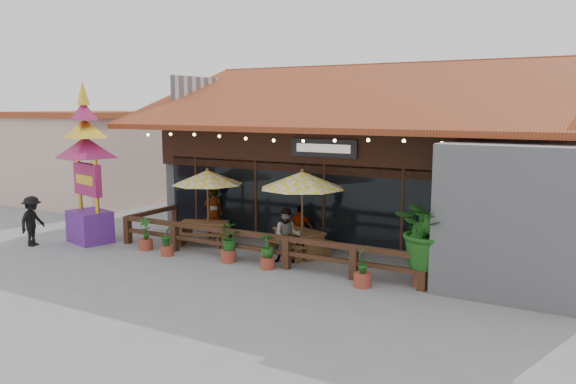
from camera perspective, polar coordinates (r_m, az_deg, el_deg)
The scene contains 19 objects.
ground at distance 15.89m, azimuth 2.34°, elevation -7.60°, with size 100.00×100.00×0.00m, color gray.
restaurant_building at distance 21.40m, azimuth 11.09°, elevation 2.47°, with size 15.50×14.73×6.09m.
patio_railing at distance 16.63m, azimuth -5.02°, elevation -4.70°, with size 10.00×2.60×0.92m.
neighbor_building at distance 29.50m, azimuth -18.79°, elevation 3.68°, with size 8.40×8.40×4.22m.
umbrella_left at distance 18.36m, azimuth -8.19°, elevation 1.45°, with size 2.46×2.46×2.49m.
umbrella_right at distance 16.20m, azimuth 1.46°, elevation 1.17°, with size 2.85×2.85×2.68m.
picnic_table_left at distance 18.57m, azimuth -8.53°, elevation -3.73°, with size 1.91×1.79×0.74m.
picnic_table_right at distance 16.95m, azimuth 1.15°, elevation -4.72°, with size 2.03×1.91×0.78m.
thai_sign_tower at distance 19.39m, azimuth -19.84°, elevation 3.86°, with size 2.59×2.59×5.67m.
tropical_plant at distance 14.28m, azimuth 14.12°, elevation -3.80°, with size 2.20×2.31×2.49m.
diner_a at distance 19.35m, azimuth -7.57°, elevation -2.05°, with size 0.64×0.42×1.76m, color #331C10.
diner_b at distance 16.07m, azimuth -0.08°, elevation -4.46°, with size 0.78×0.61×1.60m, color #331C10.
diner_c at distance 17.50m, azimuth 1.32°, elevation -3.69°, with size 0.83×0.35×1.41m, color #331C10.
pedestrian at distance 19.84m, azimuth -24.54°, elevation -2.70°, with size 1.05×0.60×1.62m, color black.
planter_a at distance 18.17m, azimuth -14.26°, elevation -4.39°, with size 0.44×0.42×1.03m.
planter_b at distance 17.31m, azimuth -12.20°, elevation -4.96°, with size 0.39×0.39×0.95m.
planter_c at distance 16.30m, azimuth -6.10°, elevation -5.00°, with size 0.72×0.64×1.09m.
planter_d at distance 15.58m, azimuth -2.09°, elevation -6.12°, with size 0.48×0.48×0.98m.
planter_e at distance 14.17m, azimuth 7.60°, elevation -7.77°, with size 0.44×0.44×1.08m.
Camera 1 is at (6.93, -13.60, 4.43)m, focal length 35.00 mm.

